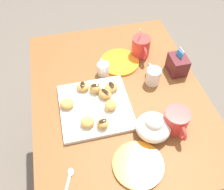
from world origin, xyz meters
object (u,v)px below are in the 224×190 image
object	(u,v)px
chocolate_sauce_pitcher	(103,68)
beignet_7	(105,94)
beignet_4	(103,124)
coffee_mug_red_left	(141,46)
beignet_3	(87,122)
beignet_0	(95,88)
beignet_5	(67,104)
ice_cream_bowl	(153,126)
cream_pitcher_white	(153,75)
beignet_2	(83,87)
sugar_caddy	(177,64)
coffee_mug_red_right	(176,120)
saucer_orange_left	(138,165)
beignet_1	(111,87)
beignet_6	(111,105)
saucer_orange_right	(120,62)
pastry_plate_square	(95,107)
dining_table	(118,114)

from	to	relation	value
chocolate_sauce_pitcher	beignet_7	distance (m)	0.15
beignet_4	beignet_7	distance (m)	0.14
beignet_4	chocolate_sauce_pitcher	bearing A→B (deg)	167.81
coffee_mug_red_left	beignet_3	world-z (taller)	coffee_mug_red_left
beignet_0	beignet_5	xyz separation A→B (m)	(0.05, -0.12, -0.00)
beignet_0	beignet_7	world-z (taller)	beignet_0
ice_cream_bowl	beignet_5	world-z (taller)	ice_cream_bowl
cream_pitcher_white	beignet_2	size ratio (longest dim) A/B	2.04
sugar_caddy	beignet_3	distance (m)	0.47
coffee_mug_red_right	saucer_orange_left	size ratio (longest dim) A/B	0.75
beignet_1	beignet_3	world-z (taller)	beignet_3
sugar_caddy	saucer_orange_left	bearing A→B (deg)	-37.47
chocolate_sauce_pitcher	beignet_6	bearing A→B (deg)	-3.94
sugar_caddy	beignet_0	size ratio (longest dim) A/B	2.28
coffee_mug_red_left	saucer_orange_right	xyz separation A→B (m)	(0.03, -0.11, -0.05)
pastry_plate_square	coffee_mug_red_left	xyz separation A→B (m)	(-0.26, 0.27, 0.04)
chocolate_sauce_pitcher	saucer_orange_right	size ratio (longest dim) A/B	0.52
saucer_orange_left	beignet_3	bearing A→B (deg)	-143.72
beignet_1	saucer_orange_left	bearing A→B (deg)	2.41
coffee_mug_red_left	beignet_3	distance (m)	0.46
chocolate_sauce_pitcher	ice_cream_bowl	bearing A→B (deg)	18.35
saucer_orange_left	beignet_1	distance (m)	0.33
dining_table	beignet_5	size ratio (longest dim) A/B	17.00
coffee_mug_red_right	beignet_2	bearing A→B (deg)	-129.56
cream_pitcher_white	chocolate_sauce_pitcher	size ratio (longest dim) A/B	1.14
dining_table	coffee_mug_red_left	size ratio (longest dim) A/B	6.34
coffee_mug_red_left	coffee_mug_red_right	size ratio (longest dim) A/B	1.12
ice_cream_bowl	beignet_0	distance (m)	0.28
saucer_orange_left	beignet_2	size ratio (longest dim) A/B	3.34
coffee_mug_red_left	beignet_6	world-z (taller)	coffee_mug_red_left
coffee_mug_red_right	dining_table	bearing A→B (deg)	-142.83
chocolate_sauce_pitcher	beignet_2	world-z (taller)	chocolate_sauce_pitcher
beignet_6	beignet_5	bearing A→B (deg)	-105.97
pastry_plate_square	beignet_6	xyz separation A→B (m)	(0.02, 0.06, 0.03)
chocolate_sauce_pitcher	coffee_mug_red_left	bearing A→B (deg)	112.25
beignet_3	beignet_7	world-z (taller)	beignet_7
beignet_2	saucer_orange_right	bearing A→B (deg)	125.56
coffee_mug_red_left	beignet_3	bearing A→B (deg)	-42.35
ice_cream_bowl	saucer_orange_right	world-z (taller)	ice_cream_bowl
beignet_4	saucer_orange_right	bearing A→B (deg)	155.88
beignet_0	beignet_1	world-z (taller)	beignet_0
pastry_plate_square	chocolate_sauce_pitcher	distance (m)	0.19
beignet_1	beignet_5	distance (m)	0.19
beignet_2	beignet_4	size ratio (longest dim) A/B	1.20
beignet_1	beignet_6	world-z (taller)	beignet_6
chocolate_sauce_pitcher	beignet_3	xyz separation A→B (m)	(0.26, -0.11, 0.00)
beignet_7	cream_pitcher_white	bearing A→B (deg)	102.80
beignet_1	coffee_mug_red_right	bearing A→B (deg)	40.39
saucer_orange_left	beignet_2	distance (m)	0.38
coffee_mug_red_right	beignet_4	size ratio (longest dim) A/B	3.00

